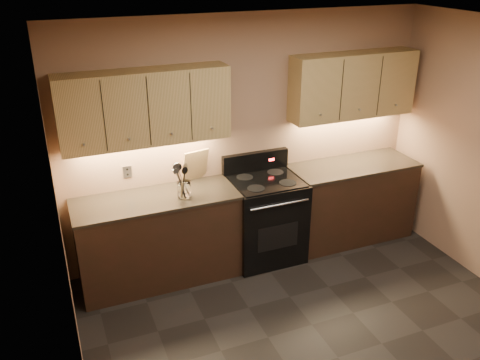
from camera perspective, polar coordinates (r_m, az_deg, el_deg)
name	(u,v)px	position (r m, az deg, el deg)	size (l,w,h in m)	color
floor	(338,358)	(4.61, 10.94, -18.98)	(4.00, 4.00, 0.00)	black
ceiling	(371,43)	(3.43, 14.46, 14.69)	(4.00, 4.00, 0.00)	silver
wall_back	(247,138)	(5.45, 0.82, 4.72)	(4.00, 0.04, 2.60)	#9A765B
wall_left	(70,283)	(3.29, -18.53, -10.95)	(0.04, 4.00, 2.60)	#9A765B
counter_left	(158,239)	(5.25, -9.15, -6.52)	(1.62, 0.62, 0.93)	black
counter_right	(350,201)	(6.07, 12.22, -2.30)	(1.46, 0.62, 0.93)	black
stove	(265,217)	(5.55, 2.81, -4.22)	(0.76, 0.68, 1.14)	black
upper_cab_left	(145,107)	(4.86, -10.61, 8.01)	(1.60, 0.30, 0.70)	tan
upper_cab_right	(353,85)	(5.73, 12.58, 10.34)	(1.44, 0.30, 0.70)	tan
outlet_plate	(127,172)	(5.18, -12.54, 0.90)	(0.09, 0.01, 0.12)	#B2B5BA
utensil_crock	(184,190)	(4.97, -6.29, -1.14)	(0.16, 0.16, 0.17)	white
cutting_board	(195,165)	(5.29, -5.06, 1.66)	(0.28, 0.02, 0.35)	tan
wooden_spoon	(180,181)	(4.90, -6.73, -0.11)	(0.06, 0.06, 0.34)	tan
black_spoon	(182,179)	(4.94, -6.58, 0.10)	(0.06, 0.06, 0.34)	black
black_turner	(184,179)	(4.91, -6.26, 0.12)	(0.08, 0.08, 0.37)	black
steel_spatula	(184,179)	(4.94, -6.26, 0.14)	(0.08, 0.08, 0.34)	silver
steel_skimmer	(187,179)	(4.93, -5.94, 0.13)	(0.09, 0.09, 0.35)	silver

